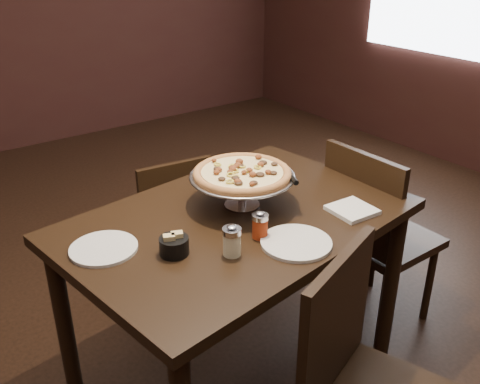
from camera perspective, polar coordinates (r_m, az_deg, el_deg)
room at (r=1.95m, az=-0.05°, el=14.02°), size 6.04×7.04×2.84m
dining_table at (r=2.12m, az=-0.28°, el=-5.15°), size 1.42×1.05×0.82m
pizza_stand at (r=2.08m, az=0.23°, el=1.96°), size 0.42×0.42×0.17m
parmesan_shaker at (r=1.80m, az=-0.87°, el=-5.23°), size 0.07×0.07×0.11m
pepper_flake_shaker at (r=1.90m, az=2.15°, el=-3.57°), size 0.06×0.06×0.10m
packet_caddy at (r=1.82m, az=-7.05°, el=-5.65°), size 0.10×0.10×0.08m
napkin_stack at (r=2.13m, az=11.87°, el=-1.88°), size 0.17×0.17×0.02m
plate_left at (r=1.90m, az=-14.34°, el=-5.85°), size 0.23×0.23×0.01m
plate_near at (r=1.89m, az=6.01°, el=-5.40°), size 0.25×0.25×0.01m
serving_spatula at (r=2.07m, az=5.44°, el=1.62°), size 0.17×0.17×0.03m
chair_far at (r=2.81m, az=-7.50°, el=-3.19°), size 0.42×0.42×0.82m
chair_side at (r=2.64m, az=14.15°, el=-4.13°), size 0.44×0.44×0.95m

